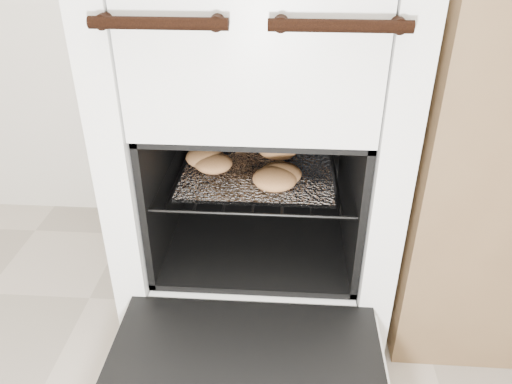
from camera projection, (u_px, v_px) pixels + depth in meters
stove at (260, 144)px, 1.34m from camera, size 0.66×0.74×1.01m
oven_rack at (258, 169)px, 1.30m from camera, size 0.48×0.46×0.01m
foil_sheet at (258, 170)px, 1.27m from camera, size 0.37×0.33×0.01m
baked_rolls at (251, 159)px, 1.27m from camera, size 0.32×0.35×0.05m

